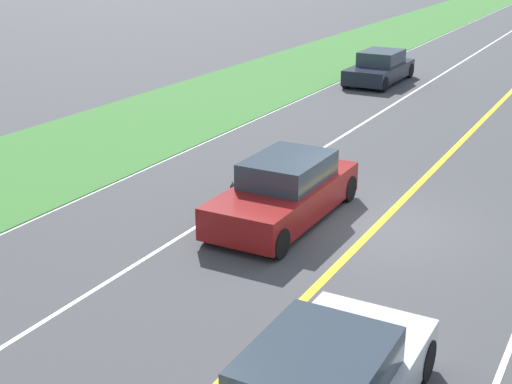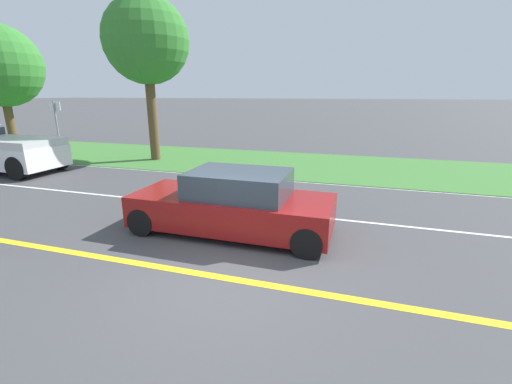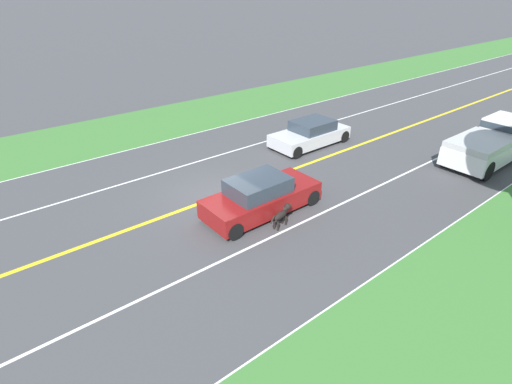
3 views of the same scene
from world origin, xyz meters
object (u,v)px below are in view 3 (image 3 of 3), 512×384
object	(u,v)px
ego_car	(261,196)
pickup_truck	(493,142)
oncoming_car	(310,134)
dog	(282,214)

from	to	relation	value
ego_car	pickup_truck	world-z (taller)	pickup_truck
oncoming_car	dog	bearing A→B (deg)	127.33
dog	oncoming_car	bearing A→B (deg)	115.84
ego_car	pickup_truck	size ratio (longest dim) A/B	0.82
pickup_truck	oncoming_car	distance (m)	8.65
dog	ego_car	bearing A→B (deg)	167.56
ego_car	pickup_truck	distance (m)	12.11
dog	oncoming_car	distance (m)	8.01
pickup_truck	oncoming_car	size ratio (longest dim) A/B	1.27
dog	oncoming_car	xyz separation A→B (m)	(-4.86, 6.37, 0.12)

